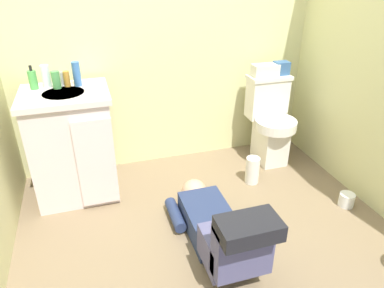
# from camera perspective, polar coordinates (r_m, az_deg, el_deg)

# --- Properties ---
(ground_plane) EXTENTS (2.96, 3.09, 0.04)m
(ground_plane) POSITION_cam_1_polar(r_m,az_deg,el_deg) (2.49, 2.45, -13.92)
(ground_plane) COLOR #7F694F
(wall_back) EXTENTS (2.62, 0.08, 2.40)m
(wall_back) POSITION_cam_1_polar(r_m,az_deg,el_deg) (2.93, -4.48, 19.15)
(wall_back) COLOR beige
(wall_back) RESTS_ON ground_plane
(toilet) EXTENTS (0.36, 0.46, 0.75)m
(toilet) POSITION_cam_1_polar(r_m,az_deg,el_deg) (3.18, 12.37, 3.58)
(toilet) COLOR white
(toilet) RESTS_ON ground_plane
(vanity_cabinet) EXTENTS (0.60, 0.53, 0.82)m
(vanity_cabinet) POSITION_cam_1_polar(r_m,az_deg,el_deg) (2.75, -18.52, -0.02)
(vanity_cabinet) COLOR silver
(vanity_cabinet) RESTS_ON ground_plane
(faucet) EXTENTS (0.02, 0.02, 0.10)m
(faucet) POSITION_cam_1_polar(r_m,az_deg,el_deg) (2.72, -20.05, 9.78)
(faucet) COLOR silver
(faucet) RESTS_ON vanity_cabinet
(person_plumber) EXTENTS (0.39, 1.06, 0.52)m
(person_plumber) POSITION_cam_1_polar(r_m,az_deg,el_deg) (2.23, 4.27, -13.27)
(person_plumber) COLOR navy
(person_plumber) RESTS_ON ground_plane
(tissue_box) EXTENTS (0.22, 0.11, 0.10)m
(tissue_box) POSITION_cam_1_polar(r_m,az_deg,el_deg) (3.09, 11.64, 11.50)
(tissue_box) COLOR silver
(tissue_box) RESTS_ON toilet
(toiletry_bag) EXTENTS (0.12, 0.09, 0.11)m
(toiletry_bag) POSITION_cam_1_polar(r_m,az_deg,el_deg) (3.16, 14.10, 11.70)
(toiletry_bag) COLOR #33598C
(toiletry_bag) RESTS_ON toilet
(soap_dispenser) EXTENTS (0.06, 0.06, 0.17)m
(soap_dispenser) POSITION_cam_1_polar(r_m,az_deg,el_deg) (2.72, -24.12, 9.40)
(soap_dispenser) COLOR #4BA44D
(soap_dispenser) RESTS_ON vanity_cabinet
(bottle_clear) EXTENTS (0.06, 0.06, 0.16)m
(bottle_clear) POSITION_cam_1_polar(r_m,az_deg,el_deg) (2.71, -22.34, 9.97)
(bottle_clear) COLOR silver
(bottle_clear) RESTS_ON vanity_cabinet
(bottle_green) EXTENTS (0.06, 0.06, 0.12)m
(bottle_green) POSITION_cam_1_polar(r_m,az_deg,el_deg) (2.68, -20.93, 9.58)
(bottle_green) COLOR #4D9C53
(bottle_green) RESTS_ON vanity_cabinet
(bottle_amber) EXTENTS (0.04, 0.04, 0.11)m
(bottle_amber) POSITION_cam_1_polar(r_m,az_deg,el_deg) (2.70, -19.42, 9.80)
(bottle_amber) COLOR #C38731
(bottle_amber) RESTS_ON vanity_cabinet
(bottle_blue) EXTENTS (0.05, 0.05, 0.17)m
(bottle_blue) POSITION_cam_1_polar(r_m,az_deg,el_deg) (2.68, -17.99, 10.62)
(bottle_blue) COLOR #3A6CB0
(bottle_blue) RESTS_ON vanity_cabinet
(paper_towel_roll) EXTENTS (0.11, 0.11, 0.22)m
(paper_towel_roll) POSITION_cam_1_polar(r_m,az_deg,el_deg) (2.92, 9.64, -4.15)
(paper_towel_roll) COLOR white
(paper_towel_roll) RESTS_ON ground_plane
(toilet_paper_roll) EXTENTS (0.11, 0.11, 0.10)m
(toilet_paper_roll) POSITION_cam_1_polar(r_m,az_deg,el_deg) (2.89, 23.50, -8.18)
(toilet_paper_roll) COLOR white
(toilet_paper_roll) RESTS_ON ground_plane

